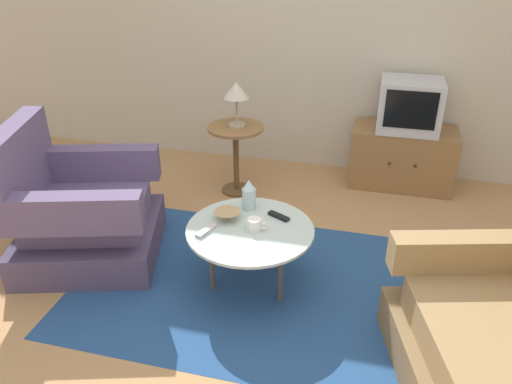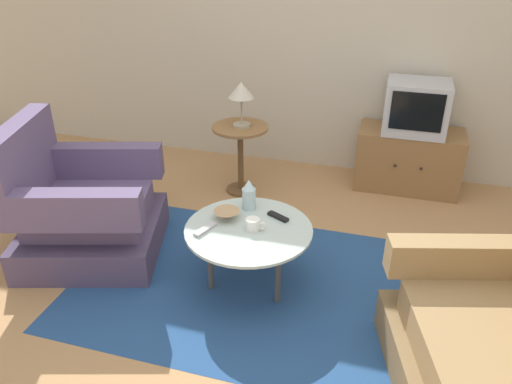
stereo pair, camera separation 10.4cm
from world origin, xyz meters
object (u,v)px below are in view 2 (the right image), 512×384
object	(u,v)px
mug	(253,225)
vase	(249,195)
tv_stand	(408,159)
television	(416,107)
tv_remote_dark	(278,217)
coffee_table	(249,233)
tv_remote_silver	(205,229)
table_lamp	(241,92)
armchair	(81,211)
bowl	(227,215)
side_table	(240,145)

from	to	relation	value
mug	vase	bearing A→B (deg)	112.38
tv_stand	television	xyz separation A→B (m)	(-0.00, -0.02, 0.48)
vase	tv_remote_dark	xyz separation A→B (m)	(0.21, -0.07, -0.09)
coffee_table	vase	distance (m)	0.28
tv_remote_silver	tv_remote_dark	bearing A→B (deg)	145.11
tv_stand	vase	world-z (taller)	vase
coffee_table	mug	world-z (taller)	mug
mug	table_lamp	bearing A→B (deg)	110.53
armchair	vase	xyz separation A→B (m)	(1.16, 0.19, 0.21)
tv_stand	table_lamp	xyz separation A→B (m)	(-1.38, -0.48, 0.62)
bowl	tv_remote_dark	distance (m)	0.33
tv_remote_dark	bowl	bearing A→B (deg)	-134.86
side_table	table_lamp	size ratio (longest dim) A/B	1.62
tv_stand	vase	distance (m)	1.81
television	mug	world-z (taller)	television
bowl	table_lamp	bearing A→B (deg)	102.98
mug	tv_remote_silver	size ratio (longest dim) A/B	0.73
mug	bowl	world-z (taller)	mug
table_lamp	mug	world-z (taller)	table_lamp
television	vase	xyz separation A→B (m)	(-1.01, -1.46, -0.22)
tv_stand	bowl	xyz separation A→B (m)	(-1.11, -1.65, 0.19)
tv_stand	mug	xyz separation A→B (m)	(-0.91, -1.73, 0.20)
coffee_table	mug	size ratio (longest dim) A/B	6.17
armchair	tv_remote_dark	bearing A→B (deg)	78.73
side_table	mug	bearing A→B (deg)	-68.88
tv_stand	mug	distance (m)	1.96
tv_remote_dark	tv_remote_silver	distance (m)	0.48
television	vase	world-z (taller)	television
table_lamp	tv_remote_dark	bearing A→B (deg)	-61.56
armchair	side_table	bearing A→B (deg)	130.24
table_lamp	mug	distance (m)	1.40
table_lamp	tv_stand	bearing A→B (deg)	19.13
armchair	tv_remote_dark	xyz separation A→B (m)	(1.38, 0.12, 0.12)
bowl	tv_stand	bearing A→B (deg)	56.09
coffee_table	tv_stand	bearing A→B (deg)	61.30
bowl	tv_remote_dark	world-z (taller)	bowl
coffee_table	table_lamp	size ratio (longest dim) A/B	2.12
tv_stand	vase	size ratio (longest dim) A/B	4.20
vase	bowl	distance (m)	0.20
armchair	tv_remote_silver	xyz separation A→B (m)	(0.99, -0.15, 0.12)
tv_remote_dark	vase	bearing A→B (deg)	-169.80
armchair	television	world-z (taller)	television
tv_remote_dark	tv_remote_silver	size ratio (longest dim) A/B	0.86
side_table	bowl	distance (m)	1.20
vase	tv_remote_silver	xyz separation A→B (m)	(-0.18, -0.34, -0.09)
coffee_table	bowl	distance (m)	0.19
coffee_table	table_lamp	distance (m)	1.40
armchair	tv_remote_dark	distance (m)	1.39
coffee_table	vase	bearing A→B (deg)	106.47
table_lamp	bowl	xyz separation A→B (m)	(0.27, -1.17, -0.43)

